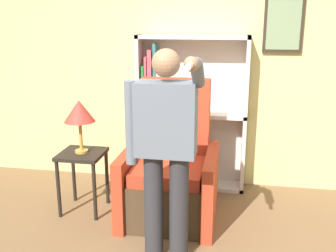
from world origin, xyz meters
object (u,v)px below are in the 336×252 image
Objects in this scene: person_standing at (166,144)px; table_lamp at (79,112)px; side_table at (82,164)px; armchair at (171,176)px; bookcase at (179,118)px.

person_standing is 1.15m from table_lamp.
side_table is 1.18× the size of table_lamp.
person_standing is at bearing -83.62° from armchair.
table_lamp is (0.00, 0.00, 0.52)m from side_table.
person_standing is (0.12, -1.46, 0.17)m from bookcase.
person_standing reaches higher than table_lamp.
armchair is 0.79× the size of person_standing.
armchair is 0.91m from person_standing.
side_table is (-0.87, -0.06, 0.10)m from armchair.
table_lamp is at bearing -135.91° from bookcase.
armchair is 2.14× the size of side_table.
bookcase is 1.30× the size of armchair.
bookcase is 1.20m from side_table.
table_lamp is at bearing 145.40° from person_standing.
table_lamp is (-0.95, 0.65, 0.05)m from person_standing.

